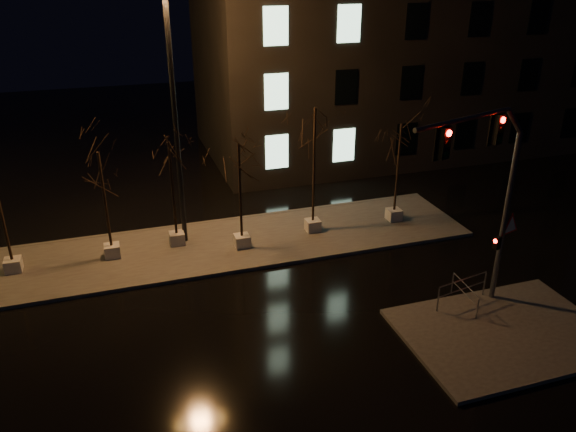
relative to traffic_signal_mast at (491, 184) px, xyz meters
name	(u,v)px	position (x,y,z in m)	size (l,w,h in m)	color
ground	(267,317)	(-7.28, 1.87, -5.01)	(90.00, 90.00, 0.00)	black
median	(231,243)	(-7.28, 7.87, -4.94)	(22.00, 5.00, 0.15)	#46433F
sidewalk_corner	(504,333)	(0.22, -1.63, -4.94)	(7.00, 5.00, 0.15)	#46433F
building	(396,33)	(6.72, 19.87, 2.49)	(25.00, 12.00, 15.00)	black
tree_1	(101,177)	(-12.43, 8.10, -1.20)	(1.80, 1.80, 4.83)	beige
tree_2	(170,166)	(-9.61, 8.45, -1.16)	(1.80, 1.80, 4.88)	beige
tree_3	(239,168)	(-6.90, 7.30, -1.16)	(1.80, 1.80, 4.88)	beige
tree_4	(315,137)	(-3.33, 7.86, -0.28)	(1.80, 1.80, 6.05)	beige
tree_5	(400,146)	(0.89, 7.79, -1.10)	(1.80, 1.80, 4.96)	beige
traffic_signal_mast	(491,184)	(0.00, 0.00, 0.00)	(5.82, 1.88, 7.40)	#56575D
streetlight_main	(174,103)	(-9.22, 8.69, 1.45)	(2.73, 0.43, 10.93)	black
guard_rail_a	(462,287)	(-0.22, 0.37, -4.20)	(2.33, 0.49, 1.02)	#56575D
guard_rail_b	(465,292)	(-0.21, 0.20, -4.30)	(0.18, 1.83, 0.87)	#56575D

